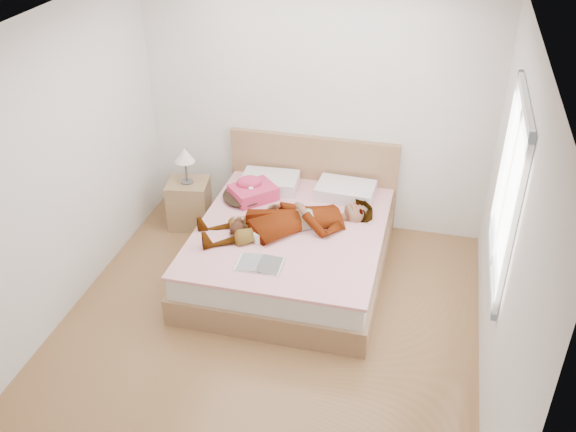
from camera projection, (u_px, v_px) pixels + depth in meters
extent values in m
plane|color=#4C2A18|center=(264.00, 335.00, 5.54)|extent=(4.00, 4.00, 0.00)
imported|color=white|center=(289.00, 216.00, 6.00)|extent=(1.81, 1.40, 0.24)
ellipsoid|color=black|center=(246.00, 193.00, 6.53)|extent=(0.46, 0.57, 0.08)
cube|color=silver|center=(250.00, 186.00, 6.42)|extent=(0.08, 0.09, 0.05)
plane|color=white|center=(257.00, 34.00, 4.17)|extent=(4.00, 4.00, 0.00)
plane|color=silver|center=(315.00, 108.00, 6.51)|extent=(3.60, 0.00, 3.60)
plane|color=white|center=(150.00, 404.00, 3.20)|extent=(3.60, 0.00, 3.60)
plane|color=silver|center=(49.00, 178.00, 5.23)|extent=(0.00, 4.00, 4.00)
plane|color=silver|center=(508.00, 237.00, 4.48)|extent=(0.00, 4.00, 4.00)
cube|color=white|center=(508.00, 192.00, 4.63)|extent=(0.02, 1.10, 1.30)
cube|color=silver|center=(511.00, 234.00, 4.15)|extent=(0.04, 0.06, 1.42)
cube|color=silver|center=(505.00, 157.00, 5.11)|extent=(0.04, 0.06, 1.42)
cube|color=silver|center=(492.00, 268.00, 4.99)|extent=(0.04, 1.22, 0.06)
cube|color=silver|center=(526.00, 103.00, 4.28)|extent=(0.04, 1.22, 0.06)
cube|color=silver|center=(507.00, 192.00, 4.63)|extent=(0.03, 0.04, 1.30)
cube|color=brown|center=(290.00, 260.00, 6.25)|extent=(1.78, 2.08, 0.26)
cube|color=silver|center=(291.00, 240.00, 6.13)|extent=(1.70, 2.00, 0.22)
cube|color=silver|center=(291.00, 229.00, 6.06)|extent=(1.74, 2.04, 0.03)
cube|color=olive|center=(313.00, 179.00, 6.89)|extent=(1.80, 0.07, 1.00)
cube|color=silver|center=(270.00, 181.00, 6.70)|extent=(0.61, 0.44, 0.13)
cube|color=white|center=(345.00, 191.00, 6.53)|extent=(0.60, 0.43, 0.13)
cube|color=#CF385E|center=(253.00, 192.00, 6.49)|extent=(0.55, 0.55, 0.14)
ellipsoid|color=#D13864|center=(249.00, 182.00, 6.48)|extent=(0.31, 0.28, 0.13)
cube|color=white|center=(259.00, 264.00, 5.54)|extent=(0.40, 0.28, 0.01)
cube|color=white|center=(248.00, 262.00, 5.56)|extent=(0.21, 0.27, 0.02)
cube|color=black|center=(271.00, 265.00, 5.52)|extent=(0.21, 0.27, 0.02)
cylinder|color=white|center=(258.00, 237.00, 5.82)|extent=(0.10, 0.10, 0.10)
torus|color=white|center=(263.00, 238.00, 5.81)|extent=(0.07, 0.02, 0.07)
cylinder|color=black|center=(258.00, 234.00, 5.80)|extent=(0.08, 0.08, 0.00)
ellipsoid|color=black|center=(237.00, 228.00, 5.93)|extent=(0.16, 0.18, 0.12)
ellipsoid|color=beige|center=(237.00, 228.00, 5.91)|extent=(0.09, 0.09, 0.06)
sphere|color=#321A0D|center=(239.00, 222.00, 6.00)|extent=(0.09, 0.09, 0.09)
sphere|color=#FBA4CB|center=(236.00, 219.00, 6.02)|extent=(0.03, 0.03, 0.03)
sphere|color=pink|center=(243.00, 219.00, 6.01)|extent=(0.03, 0.03, 0.03)
ellipsoid|color=black|center=(231.00, 233.00, 5.92)|extent=(0.04, 0.06, 0.03)
ellipsoid|color=black|center=(242.00, 233.00, 5.91)|extent=(0.04, 0.06, 0.03)
cube|color=brown|center=(189.00, 203.00, 6.93)|extent=(0.48, 0.45, 0.52)
cylinder|color=#545454|center=(187.00, 182.00, 6.79)|extent=(0.15, 0.15, 0.02)
cylinder|color=#484848|center=(186.00, 170.00, 6.72)|extent=(0.03, 0.03, 0.27)
cone|color=white|center=(185.00, 155.00, 6.62)|extent=(0.24, 0.24, 0.15)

